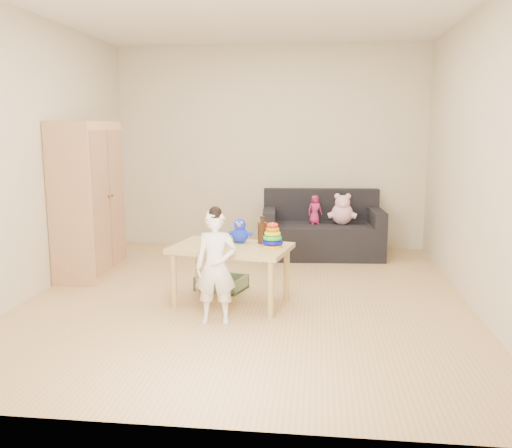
# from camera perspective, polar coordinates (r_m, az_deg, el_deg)

# --- Properties ---
(room) EXTENTS (4.50, 4.50, 4.50)m
(room) POSITION_cam_1_polar(r_m,az_deg,el_deg) (4.86, -0.93, 7.05)
(room) COLOR tan
(room) RESTS_ON ground
(wardrobe) EXTENTS (0.45, 0.90, 1.62)m
(wardrobe) POSITION_cam_1_polar(r_m,az_deg,el_deg) (5.95, -17.26, 2.43)
(wardrobe) COLOR tan
(wardrobe) RESTS_ON ground
(sofa) EXTENTS (1.49, 0.83, 0.41)m
(sofa) POSITION_cam_1_polar(r_m,az_deg,el_deg) (6.67, 6.97, -1.69)
(sofa) COLOR black
(sofa) RESTS_ON ground
(play_table) EXTENTS (1.12, 0.83, 0.53)m
(play_table) POSITION_cam_1_polar(r_m,az_deg,el_deg) (4.85, -2.61, -5.37)
(play_table) COLOR tan
(play_table) RESTS_ON ground
(storage_bin) EXTENTS (0.52, 0.45, 0.13)m
(storage_bin) POSITION_cam_1_polar(r_m,az_deg,el_deg) (5.33, -3.65, -6.17)
(storage_bin) COLOR #5F7D5B
(storage_bin) RESTS_ON ground
(toddler) EXTENTS (0.34, 0.24, 0.90)m
(toddler) POSITION_cam_1_polar(r_m,az_deg,el_deg) (4.36, -4.24, -4.67)
(toddler) COLOR white
(toddler) RESTS_ON ground
(pink_bear) EXTENTS (0.29, 0.26, 0.32)m
(pink_bear) POSITION_cam_1_polar(r_m,az_deg,el_deg) (6.62, 9.07, 1.34)
(pink_bear) COLOR #F2B2C1
(pink_bear) RESTS_ON sofa
(doll) EXTENTS (0.20, 0.17, 0.34)m
(doll) POSITION_cam_1_polar(r_m,az_deg,el_deg) (6.60, 6.22, 1.49)
(doll) COLOR #C02465
(doll) RESTS_ON sofa
(ring_stacker) EXTENTS (0.19, 0.19, 0.21)m
(ring_stacker) POSITION_cam_1_polar(r_m,az_deg,el_deg) (4.72, 1.75, -1.42)
(ring_stacker) COLOR #FFAE0D
(ring_stacker) RESTS_ON play_table
(brown_bottle) EXTENTS (0.09, 0.09, 0.25)m
(brown_bottle) POSITION_cam_1_polar(r_m,az_deg,el_deg) (4.86, 0.68, -0.85)
(brown_bottle) COLOR black
(brown_bottle) RESTS_ON play_table
(blue_plush) EXTENTS (0.20, 0.16, 0.23)m
(blue_plush) POSITION_cam_1_polar(r_m,az_deg,el_deg) (4.89, -1.70, -0.66)
(blue_plush) COLOR #1C36FC
(blue_plush) RESTS_ON play_table
(wooden_figure) EXTENTS (0.05, 0.04, 0.10)m
(wooden_figure) POSITION_cam_1_polar(r_m,az_deg,el_deg) (4.79, -3.69, -1.69)
(wooden_figure) COLOR brown
(wooden_figure) RESTS_ON play_table
(yellow_book) EXTENTS (0.30, 0.30, 0.02)m
(yellow_book) POSITION_cam_1_polar(r_m,az_deg,el_deg) (4.96, -3.67, -1.76)
(yellow_book) COLOR yellow
(yellow_book) RESTS_ON play_table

